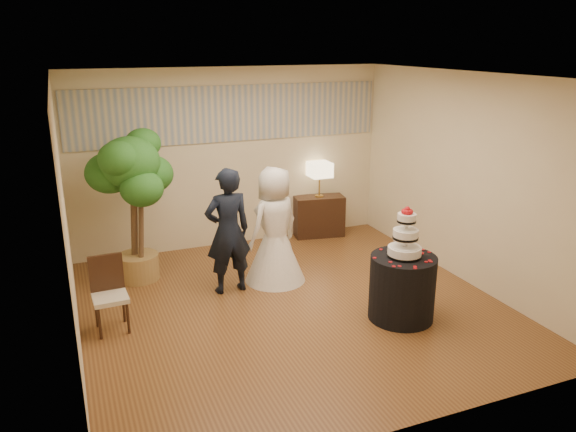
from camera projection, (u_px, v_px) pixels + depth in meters
name	position (u px, v px, depth m)	size (l,w,h in m)	color
floor	(293.00, 306.00, 7.01)	(5.00, 5.00, 0.00)	brown
ceiling	(293.00, 76.00, 6.18)	(5.00, 5.00, 0.00)	white
wall_back	(232.00, 158.00, 8.80)	(5.00, 0.06, 2.80)	beige
wall_front	(416.00, 278.00, 4.38)	(5.00, 0.06, 2.80)	beige
wall_left	(66.00, 223.00, 5.70)	(0.06, 5.00, 2.80)	beige
wall_right	(465.00, 179.00, 7.49)	(0.06, 5.00, 2.80)	beige
mural_border	(231.00, 114.00, 8.58)	(4.90, 0.02, 0.85)	#A4A49A
groom	(228.00, 231.00, 7.20)	(0.61, 0.40, 1.66)	black
bride	(275.00, 225.00, 7.54)	(0.83, 0.83, 1.60)	white
cake_table	(402.00, 288.00, 6.60)	(0.77, 0.77, 0.78)	black
wedding_cake	(406.00, 232.00, 6.39)	(0.40, 0.40, 0.61)	white
console	(319.00, 216.00, 9.45)	(0.82, 0.37, 0.69)	black
table_lamp	(320.00, 180.00, 9.26)	(0.34, 0.34, 0.58)	beige
ficus_tree	(133.00, 207.00, 7.49)	(1.00, 1.00, 2.10)	#286520
side_chair	(110.00, 296.00, 6.30)	(0.40, 0.42, 0.86)	black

